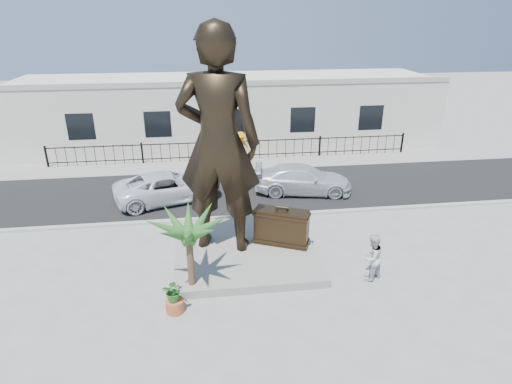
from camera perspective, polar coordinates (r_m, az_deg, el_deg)
ground at (r=15.25m, az=1.00°, el=-10.92°), size 100.00×100.00×0.00m
street at (r=22.30m, az=-2.02°, el=0.50°), size 40.00×7.00×0.01m
curb at (r=19.10m, az=-0.98°, el=-3.31°), size 40.00×0.25×0.12m
far_sidewalk at (r=26.03m, az=-2.89°, el=3.83°), size 40.00×2.50×0.02m
plinth at (r=16.38m, az=-1.52°, el=-7.71°), size 5.20×5.20×0.30m
fence at (r=26.60m, az=-3.06°, el=5.59°), size 22.00×0.10×1.20m
building at (r=30.26m, az=-3.79°, el=10.83°), size 28.00×7.00×4.40m
statue at (r=14.90m, az=-5.06°, el=6.53°), size 3.32×2.61×8.03m
suitcase at (r=16.18m, az=3.42°, el=-4.69°), size 2.09×1.41×1.42m
tourist at (r=15.08m, az=15.18°, el=-8.44°), size 1.04×0.97×1.70m
car_white at (r=21.05m, az=-11.69°, el=0.70°), size 5.51×3.74×1.40m
car_silver at (r=21.66m, az=6.29°, el=1.70°), size 5.11×2.76×1.41m
worker at (r=25.67m, az=-2.06°, el=5.90°), size 1.32×0.83×1.96m
palm_tree at (r=14.59m, az=-8.44°, el=-12.96°), size 1.80×1.80×3.20m
planter at (r=13.73m, az=-10.75°, el=-14.70°), size 0.56×0.56×0.40m
shrub at (r=13.41m, az=-10.92°, el=-12.83°), size 0.71×0.63×0.70m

